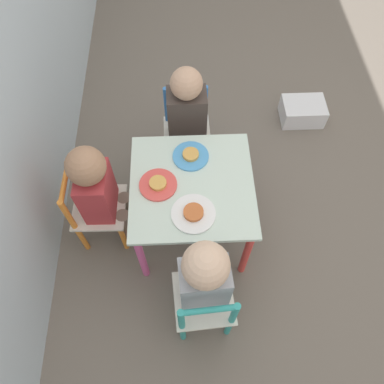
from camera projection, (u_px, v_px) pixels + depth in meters
The scene contains 12 objects.
ground_plane at pixel (192, 228), 2.10m from camera, with size 6.00×6.00×0.00m, color #6B6056.
kids_table at pixel (192, 192), 1.76m from camera, with size 0.57×0.57×0.47m.
chair_teal at pixel (204, 304), 1.64m from camera, with size 0.28×0.28×0.51m.
chair_orange at pixel (95, 209), 1.88m from camera, with size 0.27×0.27×0.51m.
chair_blue at pixel (187, 132), 2.14m from camera, with size 0.27×0.27×0.51m.
child_left at pixel (204, 277), 1.50m from camera, with size 0.23×0.21×0.72m.
child_back at pixel (99, 189), 1.72m from camera, with size 0.20×0.22×0.71m.
child_right at pixel (187, 118), 1.94m from camera, with size 0.22×0.20×0.73m.
plate_left at pixel (193, 213), 1.61m from camera, with size 0.19×0.19×0.03m.
plate_back at pixel (158, 184), 1.69m from camera, with size 0.17×0.17×0.03m.
plate_right at pixel (191, 156), 1.77m from camera, with size 0.17×0.17×0.03m.
storage_bin at pixel (303, 111), 2.46m from camera, with size 0.20×0.27×0.13m.
Camera 1 is at (-0.89, 0.04, 1.91)m, focal length 35.00 mm.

